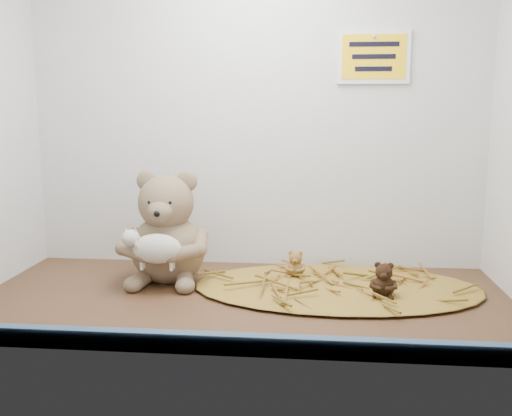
# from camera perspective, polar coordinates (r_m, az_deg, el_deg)

# --- Properties ---
(alcove_shell) EXTENTS (1.20, 0.60, 0.90)m
(alcove_shell) POSITION_cam_1_polar(r_m,az_deg,el_deg) (1.31, -0.91, 11.18)
(alcove_shell) COLOR #3B2314
(alcove_shell) RESTS_ON ground
(front_rail) EXTENTS (1.19, 0.02, 0.04)m
(front_rail) POSITION_cam_1_polar(r_m,az_deg,el_deg) (1.02, -3.27, -13.38)
(front_rail) COLOR #39526D
(front_rail) RESTS_ON shelf_floor
(straw_bed) EXTENTS (0.68, 0.39, 0.01)m
(straw_bed) POSITION_cam_1_polar(r_m,az_deg,el_deg) (1.37, 8.07, -7.82)
(straw_bed) COLOR brown
(straw_bed) RESTS_ON shelf_floor
(main_teddy) EXTENTS (0.22, 0.23, 0.27)m
(main_teddy) POSITION_cam_1_polar(r_m,az_deg,el_deg) (1.41, -8.86, -1.82)
(main_teddy) COLOR #8B6C55
(main_teddy) RESTS_ON shelf_floor
(toy_lamb) EXTENTS (0.15, 0.09, 0.10)m
(toy_lamb) POSITION_cam_1_polar(r_m,az_deg,el_deg) (1.32, -9.87, -4.04)
(toy_lamb) COLOR beige
(toy_lamb) RESTS_ON main_teddy
(mini_teddy_tan) EXTENTS (0.06, 0.06, 0.06)m
(mini_teddy_tan) POSITION_cam_1_polar(r_m,az_deg,el_deg) (1.42, 3.98, -5.46)
(mini_teddy_tan) COLOR olive
(mini_teddy_tan) RESTS_ON straw_bed
(mini_teddy_brown) EXTENTS (0.07, 0.07, 0.08)m
(mini_teddy_brown) POSITION_cam_1_polar(r_m,az_deg,el_deg) (1.30, 12.64, -6.83)
(mini_teddy_brown) COLOR black
(mini_teddy_brown) RESTS_ON straw_bed
(wall_sign) EXTENTS (0.16, 0.01, 0.11)m
(wall_sign) POSITION_cam_1_polar(r_m,az_deg,el_deg) (1.52, 11.67, 14.60)
(wall_sign) COLOR #EFB20C
(wall_sign) RESTS_ON back_wall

